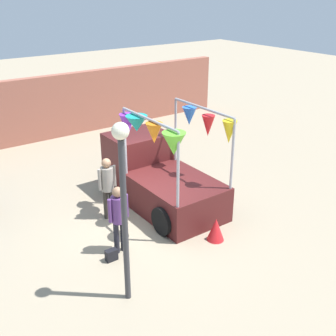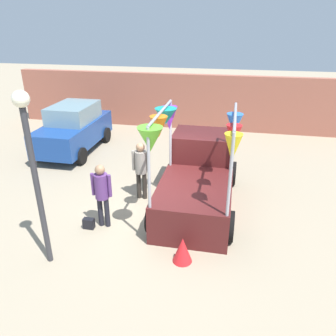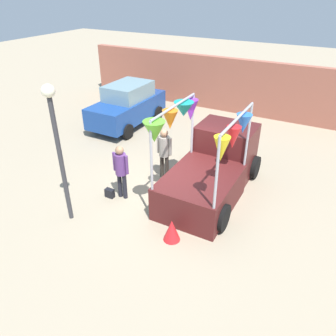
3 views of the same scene
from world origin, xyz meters
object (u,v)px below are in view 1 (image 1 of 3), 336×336
street_lamp (123,190)px  folded_kite_bundle_crimson (216,229)px  handbag (112,255)px  person_customer (119,213)px  person_vendor (107,182)px  vendor_truck (155,172)px

street_lamp → folded_kite_bundle_crimson: (2.90, 0.56, -2.18)m
handbag → person_customer: bearing=29.7°
handbag → folded_kite_bundle_crimson: size_ratio=0.47×
handbag → folded_kite_bundle_crimson: bearing=-16.7°
person_vendor → vendor_truck: bearing=4.9°
person_vendor → street_lamp: street_lamp is taller
handbag → street_lamp: 2.71m
folded_kite_bundle_crimson → handbag: bearing=163.3°
vendor_truck → person_vendor: 1.67m
person_vendor → street_lamp: (-1.25, -3.12, 1.41)m
vendor_truck → street_lamp: size_ratio=1.11×
person_customer → handbag: size_ratio=6.16×
street_lamp → folded_kite_bundle_crimson: 3.67m
handbag → street_lamp: (-0.34, -1.33, 2.34)m
vendor_truck → folded_kite_bundle_crimson: vendor_truck is taller
vendor_truck → handbag: vendor_truck is taller
handbag → folded_kite_bundle_crimson: (2.56, -0.77, 0.16)m
person_customer → folded_kite_bundle_crimson: person_customer is taller
vendor_truck → person_customer: 2.82m
person_customer → folded_kite_bundle_crimson: (2.21, -0.97, -0.75)m
person_customer → street_lamp: 2.20m
handbag → folded_kite_bundle_crimson: 2.67m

